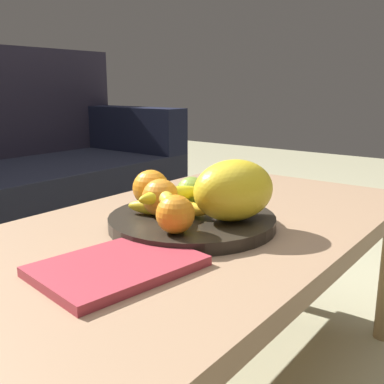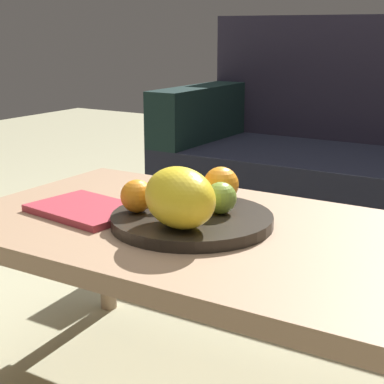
{
  "view_description": "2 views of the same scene",
  "coord_description": "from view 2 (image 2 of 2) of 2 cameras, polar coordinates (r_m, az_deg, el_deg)",
  "views": [
    {
      "loc": [
        -0.76,
        -0.56,
        0.73
      ],
      "look_at": [
        -0.04,
        -0.01,
        0.51
      ],
      "focal_mm": 41.91,
      "sensor_mm": 36.0,
      "label": 1
    },
    {
      "loc": [
        0.62,
        -1.08,
        0.85
      ],
      "look_at": [
        -0.04,
        -0.01,
        0.51
      ],
      "focal_mm": 57.36,
      "sensor_mm": 36.0,
      "label": 2
    }
  ],
  "objects": [
    {
      "name": "apple_front",
      "position": [
        1.32,
        2.68,
        -0.56
      ],
      "size": [
        0.07,
        0.07,
        0.07
      ],
      "primitive_type": "sphere",
      "color": "olive",
      "rests_on": "fruit_bowl"
    },
    {
      "name": "orange_front",
      "position": [
        1.37,
        -0.41,
        0.25
      ],
      "size": [
        0.08,
        0.08,
        0.08
      ],
      "primitive_type": "sphere",
      "color": "orange",
      "rests_on": "fruit_bowl"
    },
    {
      "name": "coffee_table",
      "position": [
        1.33,
        1.82,
        -5.15
      ],
      "size": [
        1.14,
        0.65,
        0.44
      ],
      "color": "#A58060",
      "rests_on": "ground_plane"
    },
    {
      "name": "orange_left",
      "position": [
        1.33,
        -5.14,
        -0.38
      ],
      "size": [
        0.07,
        0.07,
        0.07
      ],
      "primitive_type": "sphere",
      "color": "orange",
      "rests_on": "fruit_bowl"
    },
    {
      "name": "fruit_bowl",
      "position": [
        1.32,
        -0.0,
        -2.62
      ],
      "size": [
        0.35,
        0.35,
        0.03
      ],
      "primitive_type": "cylinder",
      "color": "black",
      "rests_on": "coffee_table"
    },
    {
      "name": "banana_bunch",
      "position": [
        1.36,
        -0.29,
        -0.25
      ],
      "size": [
        0.15,
        0.17,
        0.06
      ],
      "color": "yellow",
      "rests_on": "fruit_bowl"
    },
    {
      "name": "magazine",
      "position": [
        1.43,
        -9.74,
        -1.6
      ],
      "size": [
        0.27,
        0.21,
        0.02
      ],
      "primitive_type": "cube",
      "rotation": [
        0.0,
        0.0,
        -0.14
      ],
      "color": "#B43643",
      "rests_on": "coffee_table"
    },
    {
      "name": "melon_large_front",
      "position": [
        1.22,
        -1.15,
        -0.53
      ],
      "size": [
        0.21,
        0.18,
        0.12
      ],
      "primitive_type": "ellipsoid",
      "rotation": [
        0.0,
        0.0,
        -0.39
      ],
      "color": "yellow",
      "rests_on": "fruit_bowl"
    },
    {
      "name": "orange_right",
      "position": [
        1.4,
        2.7,
        0.7
      ],
      "size": [
        0.08,
        0.08,
        0.08
      ],
      "primitive_type": "sphere",
      "color": "orange",
      "rests_on": "fruit_bowl"
    }
  ]
}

